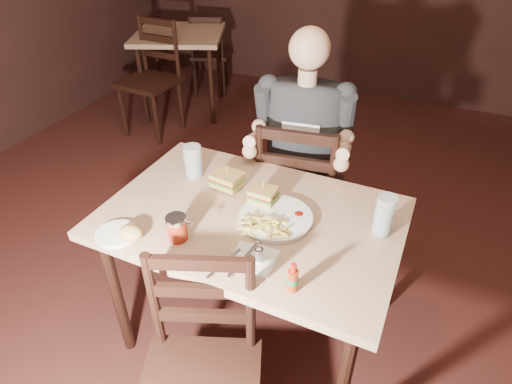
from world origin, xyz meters
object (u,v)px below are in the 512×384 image
at_px(bg_table, 180,42).
at_px(diner, 303,121).
at_px(chair_far, 300,192).
at_px(side_plate, 117,235).
at_px(bg_chair_near, 148,81).
at_px(glass_left, 193,161).
at_px(bg_chair_far, 210,54).
at_px(dinner_plate, 276,219).
at_px(glass_right, 384,215).
at_px(hot_sauce, 293,277).
at_px(main_table, 251,230).
at_px(syrup_dispenser, 177,228).

distance_m(bg_table, diner, 2.42).
xyz_separation_m(chair_far, side_plate, (-0.43, -0.95, 0.30)).
xyz_separation_m(bg_chair_near, glass_left, (1.37, -1.51, 0.36)).
height_order(bg_table, bg_chair_far, bg_chair_far).
relative_size(glass_left, side_plate, 0.99).
bearing_deg(bg_chair_far, glass_left, 95.37).
bearing_deg(dinner_plate, bg_table, 129.65).
bearing_deg(glass_right, hot_sauce, -117.77).
bearing_deg(chair_far, dinner_plate, 90.59).
bearing_deg(glass_left, chair_far, 50.99).
relative_size(diner, glass_right, 5.21).
distance_m(main_table, glass_right, 0.54).
relative_size(main_table, diner, 1.39).
distance_m(chair_far, dinner_plate, 0.70).
xyz_separation_m(dinner_plate, hot_sauce, (0.18, -0.32, 0.05)).
bearing_deg(dinner_plate, syrup_dispenser, -140.11).
xyz_separation_m(bg_table, bg_chair_near, (0.00, -0.55, -0.19)).
relative_size(bg_chair_far, side_plate, 5.46).
distance_m(glass_left, glass_right, 0.87).
bearing_deg(main_table, bg_chair_far, 122.01).
bearing_deg(hot_sauce, main_table, 132.84).
height_order(main_table, dinner_plate, dinner_plate).
relative_size(chair_far, hot_sauce, 8.30).
xyz_separation_m(main_table, glass_right, (0.50, 0.10, 0.17)).
bearing_deg(bg_table, chair_far, -42.48).
relative_size(glass_right, syrup_dispenser, 1.63).
bearing_deg(side_plate, bg_chair_far, 113.04).
bearing_deg(chair_far, glass_right, 125.00).
bearing_deg(syrup_dispenser, glass_left, 113.56).
bearing_deg(bg_chair_far, bg_table, 67.63).
height_order(bg_chair_near, side_plate, bg_chair_near).
height_order(diner, syrup_dispenser, diner).
height_order(chair_far, glass_left, chair_far).
xyz_separation_m(hot_sauce, side_plate, (-0.70, -0.01, -0.05)).
bearing_deg(bg_chair_far, main_table, 99.63).
bearing_deg(diner, syrup_dispenser, -112.30).
xyz_separation_m(diner, side_plate, (-0.44, -0.91, -0.16)).
relative_size(hot_sauce, side_plate, 0.76).
xyz_separation_m(bg_chair_far, diner, (1.76, -2.20, 0.52)).
height_order(bg_table, side_plate, side_plate).
relative_size(bg_table, dinner_plate, 3.62).
relative_size(bg_chair_far, dinner_plate, 2.90).
xyz_separation_m(bg_chair_near, diner, (1.76, -1.10, 0.44)).
relative_size(dinner_plate, syrup_dispenser, 2.80).
xyz_separation_m(bg_table, glass_right, (2.24, -2.13, 0.17)).
bearing_deg(bg_table, bg_chair_far, 90.00).
height_order(glass_right, side_plate, glass_right).
distance_m(glass_left, side_plate, 0.50).
xyz_separation_m(bg_table, side_plate, (1.32, -2.55, 0.10)).
bearing_deg(diner, bg_chair_near, 140.10).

